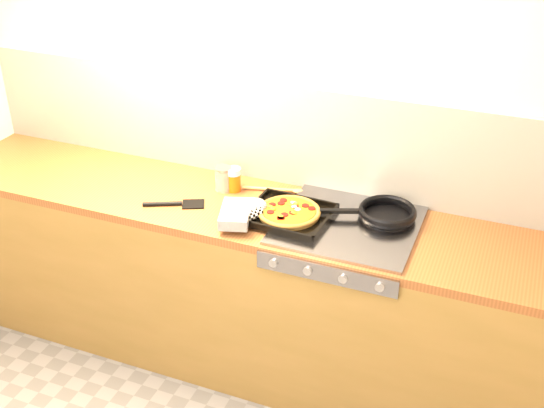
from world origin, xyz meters
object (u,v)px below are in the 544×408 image
at_px(tomato_can, 224,179).
at_px(juice_glass, 234,179).
at_px(pizza_on_tray, 275,212).
at_px(frying_pan, 386,213).

bearing_deg(tomato_can, juice_glass, 12.66).
distance_m(pizza_on_tray, juice_glass, 0.34).
xyz_separation_m(tomato_can, juice_glass, (0.05, 0.01, 0.00)).
relative_size(tomato_can, juice_glass, 1.01).
bearing_deg(tomato_can, pizza_on_tray, -28.18).
height_order(frying_pan, juice_glass, juice_glass).
height_order(pizza_on_tray, tomato_can, tomato_can).
distance_m(tomato_can, juice_glass, 0.05).
relative_size(frying_pan, tomato_can, 3.80).
height_order(pizza_on_tray, juice_glass, juice_glass).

